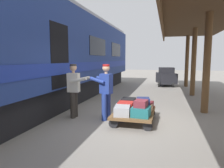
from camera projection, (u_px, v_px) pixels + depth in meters
name	position (u px, v px, depth m)	size (l,w,h in m)	color
ground_plane	(129.00, 122.00, 6.01)	(60.00, 60.00, 0.00)	gray
platform_canopy	(221.00, 1.00, 5.02)	(3.20, 18.36, 3.56)	brown
train_car	(19.00, 53.00, 6.71)	(3.02, 20.97, 4.00)	navy
luggage_cart	(134.00, 113.00, 6.02)	(1.17, 1.73, 0.32)	brown
suitcase_red_plastic	(126.00, 106.00, 6.06)	(0.44, 0.49, 0.27)	#AD231E
suitcase_gray_aluminum	(122.00, 110.00, 5.60)	(0.41, 0.60, 0.25)	#9EA0A5
suitcase_teal_softside	(141.00, 112.00, 5.47)	(0.47, 0.52, 0.25)	#1E666B
suitcase_black_hardshell	(128.00, 103.00, 6.52)	(0.43, 0.54, 0.28)	black
suitcase_maroon_trunk	(145.00, 105.00, 6.39)	(0.49, 0.55, 0.20)	maroon
suitcase_tan_vintage	(143.00, 109.00, 5.93)	(0.47, 0.54, 0.18)	tan
suitcase_burgundy_valise	(141.00, 104.00, 5.47)	(0.32, 0.40, 0.18)	maroon
suitcase_navy_fabric	(143.00, 102.00, 5.89)	(0.36, 0.41, 0.23)	navy
porter_in_overalls	(106.00, 90.00, 6.15)	(0.73, 0.57, 1.70)	navy
porter_by_door	(74.00, 89.00, 6.40)	(0.68, 0.45, 1.70)	#332D28
baggage_tug	(166.00, 77.00, 13.95)	(1.48, 1.92, 1.30)	black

